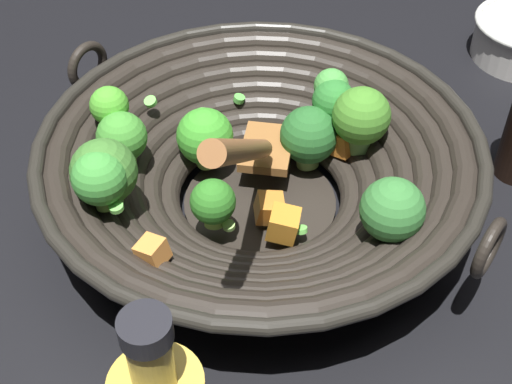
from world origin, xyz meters
TOP-DOWN VIEW (x-y plane):
  - ground_plane at (0.00, 0.00)m, footprint 4.00×4.00m
  - wok at (-0.00, 0.00)m, footprint 0.42×0.45m

SIDE VIEW (x-z plane):
  - ground_plane at x=0.00m, z-range 0.00..0.00m
  - wok at x=0.00m, z-range -0.06..0.18m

